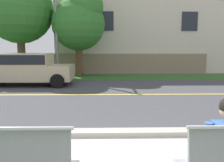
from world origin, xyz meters
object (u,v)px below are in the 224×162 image
seated_person_blue (223,144)px  streetlamp (57,10)px  shade_tree_left (21,4)px  car_beige_far (27,68)px  shade_tree_centre (80,20)px

seated_person_blue → streetlamp: streetlamp is taller
shade_tree_left → car_beige_far: bearing=-68.0°
seated_person_blue → shade_tree_left: shade_tree_left is taller
seated_person_blue → car_beige_far: car_beige_far is taller
seated_person_blue → streetlamp: 12.60m
shade_tree_left → shade_tree_centre: (3.60, -0.12, -0.93)m
car_beige_far → shade_tree_left: bearing=112.0°
car_beige_far → shade_tree_centre: shade_tree_centre is taller
shade_tree_left → shade_tree_centre: shade_tree_left is taller
car_beige_far → shade_tree_left: 5.20m
seated_person_blue → streetlamp: bearing=110.5°
seated_person_blue → shade_tree_left: (-6.58, 12.07, 3.74)m
shade_tree_left → shade_tree_centre: bearing=-1.9°
streetlamp → shade_tree_centre: bearing=23.8°
car_beige_far → seated_person_blue: bearing=-58.9°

